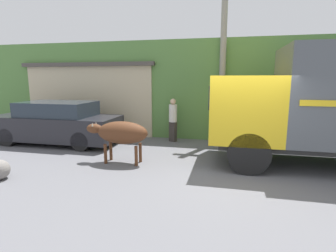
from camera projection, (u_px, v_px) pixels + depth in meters
The scene contains 7 objects.
ground_plane at pixel (238, 172), 6.87m from camera, with size 60.00×60.00×0.00m, color slate.
hillside_embankment at pixel (235, 88), 12.95m from camera, with size 32.00×6.32×3.93m.
building_backdrop at pixel (100, 97), 12.44m from camera, with size 6.07×2.70×3.09m.
brown_cow at pixel (121, 133), 7.52m from camera, with size 1.87×0.65×1.22m.
parked_suv at pixel (56, 123), 9.82m from camera, with size 4.77×1.76×1.58m.
pedestrian_on_hill at pixel (173, 118), 10.10m from camera, with size 0.42×0.42×1.67m.
utility_pole at pixel (223, 52), 9.64m from camera, with size 0.90×0.23×6.51m.
Camera 1 is at (-0.33, -6.78, 2.43)m, focal length 28.00 mm.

